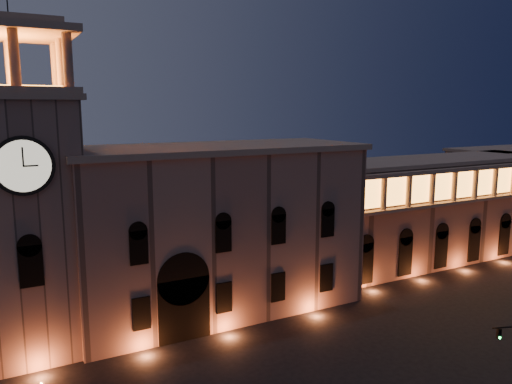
# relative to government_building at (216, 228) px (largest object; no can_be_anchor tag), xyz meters

# --- Properties ---
(government_building) EXTENTS (30.80, 12.80, 17.60)m
(government_building) POSITION_rel_government_building_xyz_m (0.00, 0.00, 0.00)
(government_building) COLOR #8A675A
(government_building) RESTS_ON ground
(clock_tower) EXTENTS (9.80, 9.80, 32.40)m
(clock_tower) POSITION_rel_government_building_xyz_m (-18.42, -0.95, 3.73)
(clock_tower) COLOR #8A675A
(clock_tower) RESTS_ON ground
(colonnade_wing) EXTENTS (40.60, 11.50, 14.50)m
(colonnade_wing) POSITION_rel_government_building_xyz_m (34.08, 1.99, -1.44)
(colonnade_wing) COLOR #846254
(colonnade_wing) RESTS_ON ground
(secondary_building) EXTENTS (20.00, 12.00, 14.00)m
(secondary_building) POSITION_rel_government_building_xyz_m (60.08, 8.07, -1.77)
(secondary_building) COLOR #846254
(secondary_building) RESTS_ON ground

